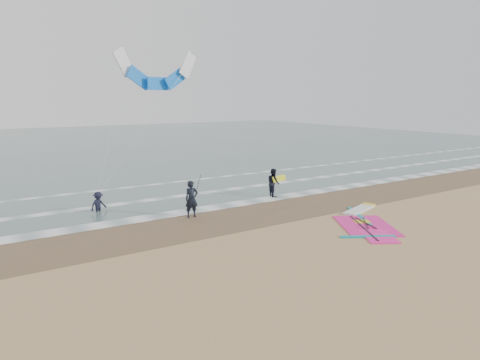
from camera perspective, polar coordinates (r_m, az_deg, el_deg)
ground at (r=19.73m, az=12.98°, el=-8.01°), size 120.00×120.00×0.00m
sea_water at (r=62.70m, az=-20.23°, el=4.45°), size 120.00×80.00×0.02m
wet_sand_band at (r=24.08m, az=2.72°, el=-4.27°), size 120.00×5.00×0.01m
foam_waterline at (r=27.70m, az=-2.62°, el=-2.20°), size 120.00×9.15×0.02m
windsurf_rig at (r=23.15m, az=16.36°, el=-5.25°), size 6.05×5.73×0.15m
person_standing at (r=22.95m, az=-6.47°, el=-2.55°), size 0.77×0.54×1.98m
person_walking at (r=27.69m, az=4.47°, el=-0.35°), size 0.87×1.02×1.84m
person_wading at (r=25.14m, az=-18.40°, el=-2.41°), size 1.12×0.89×1.51m
held_pole at (r=22.98m, az=-5.83°, el=-1.34°), size 0.17×0.86×1.82m
carried_kiteboard at (r=27.81m, az=5.26°, el=0.20°), size 1.30×0.51×0.39m
surf_kite at (r=28.36m, az=-10.98°, el=13.72°), size 7.66×2.78×8.39m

